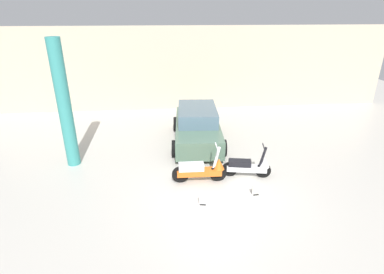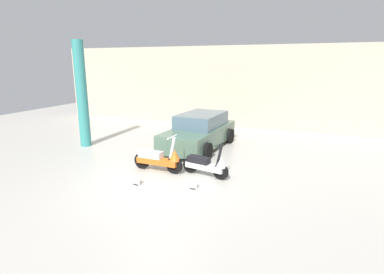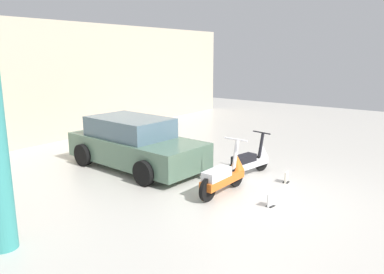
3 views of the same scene
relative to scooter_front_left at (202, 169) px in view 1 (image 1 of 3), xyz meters
The scene contains 8 objects.
ground_plane 0.91m from the scooter_front_left, 66.80° to the right, with size 28.00×28.00×0.00m, color beige.
wall_back 7.24m from the scooter_front_left, 87.39° to the left, with size 19.60×0.12×3.94m, color beige.
scooter_front_left is the anchor object (origin of this frame).
scooter_front_right 1.43m from the scooter_front_left, ahead, with size 1.43×0.58×1.01m.
car_rear_left 2.87m from the scooter_front_left, 86.15° to the left, with size 2.02×3.89×1.29m.
placard_near_left_scooter 1.16m from the scooter_front_left, 95.29° to the right, with size 0.20×0.15×0.26m.
placard_near_right_scooter 1.62m from the scooter_front_left, 30.61° to the right, with size 0.20×0.13×0.26m.
support_column_side 4.54m from the scooter_front_left, 159.90° to the left, with size 0.40×0.40×3.94m, color teal.
Camera 1 is at (-1.31, -6.73, 4.66)m, focal length 28.00 mm.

